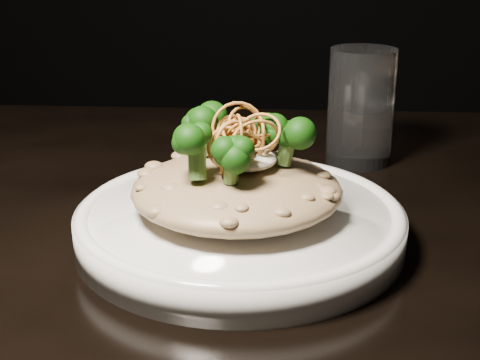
# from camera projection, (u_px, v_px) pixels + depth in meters

# --- Properties ---
(table) EXTENTS (1.10, 0.80, 0.75)m
(table) POSITION_uv_depth(u_px,v_px,m) (293.00, 297.00, 0.64)
(table) COLOR black
(table) RESTS_ON ground
(plate) EXTENTS (0.28, 0.28, 0.03)m
(plate) POSITION_uv_depth(u_px,v_px,m) (240.00, 225.00, 0.57)
(plate) COLOR white
(plate) RESTS_ON table
(risotto) EXTENTS (0.18, 0.18, 0.04)m
(risotto) POSITION_uv_depth(u_px,v_px,m) (237.00, 189.00, 0.55)
(risotto) COLOR brown
(risotto) RESTS_ON plate
(broccoli) EXTENTS (0.14, 0.14, 0.05)m
(broccoli) POSITION_uv_depth(u_px,v_px,m) (237.00, 135.00, 0.54)
(broccoli) COLOR black
(broccoli) RESTS_ON risotto
(cheese) EXTENTS (0.05, 0.05, 0.01)m
(cheese) POSITION_uv_depth(u_px,v_px,m) (245.00, 159.00, 0.54)
(cheese) COLOR white
(cheese) RESTS_ON risotto
(shallots) EXTENTS (0.05, 0.05, 0.03)m
(shallots) POSITION_uv_depth(u_px,v_px,m) (246.00, 133.00, 0.53)
(shallots) COLOR brown
(shallots) RESTS_ON cheese
(drinking_glass) EXTENTS (0.08, 0.08, 0.13)m
(drinking_glass) POSITION_uv_depth(u_px,v_px,m) (361.00, 107.00, 0.74)
(drinking_glass) COLOR silver
(drinking_glass) RESTS_ON table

